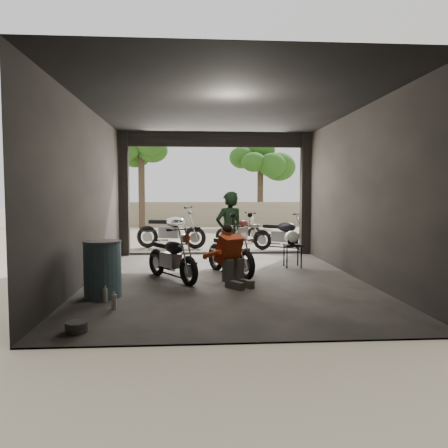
{
  "coord_description": "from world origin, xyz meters",
  "views": [
    {
      "loc": [
        -0.59,
        -8.07,
        1.62
      ],
      "look_at": [
        0.02,
        0.6,
        1.02
      ],
      "focal_mm": 35.0,
      "sensor_mm": 36.0,
      "label": 1
    }
  ],
  "objects": [
    {
      "name": "left_bike",
      "position": [
        -1.0,
        0.01,
        0.51
      ],
      "size": [
        1.33,
        1.6,
        1.02
      ],
      "primitive_type": null,
      "rotation": [
        0.0,
        0.0,
        0.57
      ],
      "color": "black",
      "rests_on": "ground"
    },
    {
      "name": "tree_left",
      "position": [
        -3.0,
        12.5,
        3.99
      ],
      "size": [
        2.2,
        2.2,
        5.6
      ],
      "color": "#382B1E",
      "rests_on": "ground"
    },
    {
      "name": "outside_bike_a",
      "position": [
        -1.26,
        4.87,
        0.62
      ],
      "size": [
        1.98,
        1.19,
        1.25
      ],
      "primitive_type": null,
      "rotation": [
        0.0,
        0.0,
        1.32
      ],
      "color": "black",
      "rests_on": "ground"
    },
    {
      "name": "outside_bike_b",
      "position": [
        0.89,
        6.07,
        0.5
      ],
      "size": [
        1.61,
        1.17,
        1.01
      ],
      "primitive_type": null,
      "rotation": [
        0.0,
        0.0,
        2.0
      ],
      "color": "#3B0E0E",
      "rests_on": "ground"
    },
    {
      "name": "stool",
      "position": [
        1.56,
        1.25,
        0.44
      ],
      "size": [
        0.37,
        0.37,
        0.52
      ],
      "rotation": [
        0.0,
        0.0,
        0.39
      ],
      "color": "black",
      "rests_on": "ground"
    },
    {
      "name": "oil_drum",
      "position": [
        -2.0,
        -1.26,
        0.44
      ],
      "size": [
        0.73,
        0.73,
        0.89
      ],
      "primitive_type": "cylinder",
      "rotation": [
        0.0,
        0.0,
        0.33
      ],
      "color": "#3C5B65",
      "rests_on": "ground"
    },
    {
      "name": "garage",
      "position": [
        0.0,
        0.55,
        1.28
      ],
      "size": [
        7.0,
        7.13,
        3.2
      ],
      "color": "#2D2B28",
      "rests_on": "ground"
    },
    {
      "name": "sign_post",
      "position": [
        3.56,
        2.42,
        1.69
      ],
      "size": [
        0.83,
        0.08,
        2.49
      ],
      "rotation": [
        0.0,
        0.0,
        -0.08
      ],
      "color": "black",
      "rests_on": "ground"
    },
    {
      "name": "rider",
      "position": [
        0.14,
        0.79,
        0.83
      ],
      "size": [
        0.72,
        0.61,
        1.67
      ],
      "primitive_type": "imported",
      "rotation": [
        0.0,
        0.0,
        3.56
      ],
      "color": "black",
      "rests_on": "ground"
    },
    {
      "name": "tree_right",
      "position": [
        2.8,
        14.0,
        3.56
      ],
      "size": [
        2.2,
        2.2,
        5.0
      ],
      "color": "#382B1E",
      "rests_on": "ground"
    },
    {
      "name": "mechanic",
      "position": [
        0.09,
        -0.66,
        0.53
      ],
      "size": [
        0.86,
        0.9,
        1.05
      ],
      "primitive_type": null,
      "rotation": [
        0.0,
        0.0,
        0.63
      ],
      "color": "#C24319",
      "rests_on": "ground"
    },
    {
      "name": "main_bike",
      "position": [
        0.13,
        0.48,
        0.52
      ],
      "size": [
        1.24,
        1.69,
        1.05
      ],
      "primitive_type": null,
      "rotation": [
        0.0,
        0.0,
        0.43
      ],
      "color": "beige",
      "rests_on": "ground"
    },
    {
      "name": "outside_bike_c",
      "position": [
        1.9,
        3.95,
        0.55
      ],
      "size": [
        1.7,
        1.5,
        1.1
      ],
      "primitive_type": null,
      "rotation": [
        0.0,
        0.0,
        0.94
      ],
      "color": "black",
      "rests_on": "ground"
    },
    {
      "name": "helmet",
      "position": [
        1.54,
        1.25,
        0.67
      ],
      "size": [
        0.42,
        0.43,
        0.3
      ],
      "primitive_type": "ellipsoid",
      "rotation": [
        0.0,
        0.0,
        0.41
      ],
      "color": "silver",
      "rests_on": "stool"
    },
    {
      "name": "ground",
      "position": [
        0.0,
        0.0,
        0.0
      ],
      "size": [
        80.0,
        80.0,
        0.0
      ],
      "primitive_type": "plane",
      "color": "#7A6D56",
      "rests_on": "ground"
    },
    {
      "name": "boundary_wall",
      "position": [
        0.0,
        14.0,
        0.6
      ],
      "size": [
        18.0,
        0.3,
        1.2
      ],
      "primitive_type": "cube",
      "color": "gray",
      "rests_on": "ground"
    }
  ]
}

